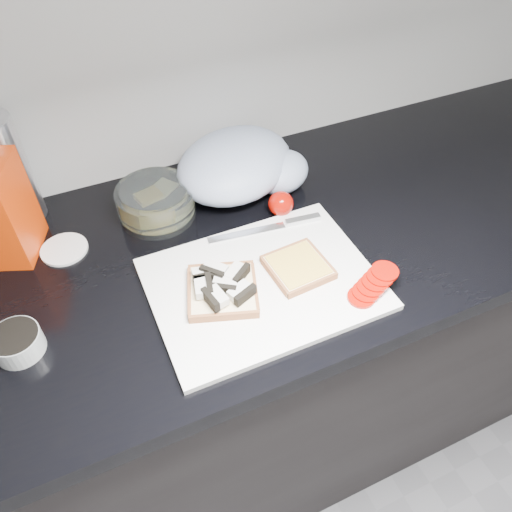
{
  "coord_description": "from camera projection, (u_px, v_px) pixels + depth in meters",
  "views": [
    {
      "loc": [
        -0.14,
        0.54,
        1.59
      ],
      "look_at": [
        0.12,
        1.11,
        0.95
      ],
      "focal_mm": 35.0,
      "sensor_mm": 36.0,
      "label": 1
    }
  ],
  "objects": [
    {
      "name": "tub_lid",
      "position": [
        64.0,
        249.0,
        0.97
      ],
      "size": [
        0.11,
        0.11,
        0.01
      ],
      "primitive_type": "cylinder",
      "rotation": [
        0.0,
        0.0,
        -0.33
      ],
      "color": "white",
      "rests_on": "countertop"
    },
    {
      "name": "countertop",
      "position": [
        181.0,
        267.0,
        0.97
      ],
      "size": [
        3.5,
        0.64,
        0.04
      ],
      "primitive_type": "cube",
      "color": "black",
      "rests_on": "base_cabinet"
    },
    {
      "name": "base_cabinet",
      "position": [
        200.0,
        384.0,
        1.29
      ],
      "size": [
        3.5,
        0.6,
        0.86
      ],
      "primitive_type": "cube",
      "color": "black",
      "rests_on": "ground"
    },
    {
      "name": "knife",
      "position": [
        279.0,
        225.0,
        1.0
      ],
      "size": [
        0.23,
        0.05,
        0.01
      ],
      "rotation": [
        0.0,
        0.0,
        -0.12
      ],
      "color": "silver",
      "rests_on": "cutting_board"
    },
    {
      "name": "glass_bowl",
      "position": [
        156.0,
        203.0,
        1.02
      ],
      "size": [
        0.16,
        0.16,
        0.07
      ],
      "rotation": [
        0.0,
        0.0,
        0.24
      ],
      "color": "silver",
      "rests_on": "countertop"
    },
    {
      "name": "bread_right",
      "position": [
        298.0,
        267.0,
        0.91
      ],
      "size": [
        0.12,
        0.12,
        0.02
      ],
      "rotation": [
        0.0,
        0.0,
        0.07
      ],
      "color": "beige",
      "rests_on": "cutting_board"
    },
    {
      "name": "whole_tomatoes",
      "position": [
        281.0,
        204.0,
        1.03
      ],
      "size": [
        0.05,
        0.05,
        0.05
      ],
      "rotation": [
        0.0,
        0.0,
        0.08
      ],
      "color": "#980B03",
      "rests_on": "countertop"
    },
    {
      "name": "cutting_board",
      "position": [
        263.0,
        284.0,
        0.9
      ],
      "size": [
        0.4,
        0.3,
        0.01
      ],
      "primitive_type": "cube",
      "color": "white",
      "rests_on": "countertop"
    },
    {
      "name": "seed_tub",
      "position": [
        17.0,
        342.0,
        0.8
      ],
      "size": [
        0.08,
        0.08,
        0.04
      ],
      "color": "#9BA0A0",
      "rests_on": "countertop"
    },
    {
      "name": "grocery_bag",
      "position": [
        242.0,
        166.0,
        1.07
      ],
      "size": [
        0.34,
        0.31,
        0.12
      ],
      "rotation": [
        0.0,
        0.0,
        0.41
      ],
      "color": "#A4B2C9",
      "rests_on": "countertop"
    },
    {
      "name": "tomato_slices",
      "position": [
        373.0,
        284.0,
        0.88
      ],
      "size": [
        0.12,
        0.08,
        0.02
      ],
      "rotation": [
        0.0,
        0.0,
        -0.12
      ],
      "color": "#980B03",
      "rests_on": "cutting_board"
    },
    {
      "name": "bread_left",
      "position": [
        222.0,
        288.0,
        0.87
      ],
      "size": [
        0.16,
        0.16,
        0.04
      ],
      "rotation": [
        0.0,
        0.0,
        -0.33
      ],
      "color": "beige",
      "rests_on": "cutting_board"
    },
    {
      "name": "steel_canister",
      "position": [
        5.0,
        172.0,
        0.96
      ],
      "size": [
        0.09,
        0.09,
        0.22
      ],
      "primitive_type": "cylinder",
      "color": "silver",
      "rests_on": "countertop"
    }
  ]
}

